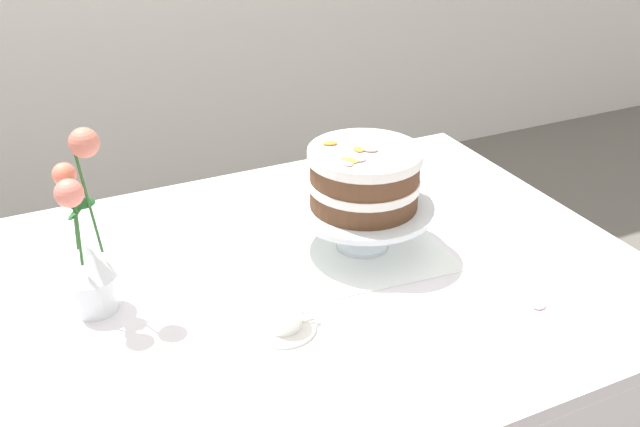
{
  "coord_description": "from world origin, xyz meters",
  "views": [
    {
      "loc": [
        -0.45,
        -1.09,
        1.52
      ],
      "look_at": [
        0.07,
        0.01,
        0.86
      ],
      "focal_mm": 40.32,
      "sensor_mm": 36.0,
      "label": 1
    }
  ],
  "objects_px": {
    "layer_cake": "(364,177)",
    "flower_vase": "(87,251)",
    "dining_table": "(295,323)",
    "cake_stand": "(363,212)",
    "teacup": "(284,318)"
  },
  "relations": [
    {
      "from": "cake_stand",
      "to": "teacup",
      "type": "xyz_separation_m",
      "value": [
        -0.26,
        -0.19,
        -0.06
      ]
    },
    {
      "from": "dining_table",
      "to": "flower_vase",
      "type": "height_order",
      "value": "flower_vase"
    },
    {
      "from": "layer_cake",
      "to": "flower_vase",
      "type": "height_order",
      "value": "flower_vase"
    },
    {
      "from": "teacup",
      "to": "layer_cake",
      "type": "bearing_deg",
      "value": 36.07
    },
    {
      "from": "layer_cake",
      "to": "flower_vase",
      "type": "distance_m",
      "value": 0.55
    },
    {
      "from": "layer_cake",
      "to": "cake_stand",
      "type": "bearing_deg",
      "value": 20.99
    },
    {
      "from": "cake_stand",
      "to": "flower_vase",
      "type": "xyz_separation_m",
      "value": [
        -0.54,
        0.01,
        0.04
      ]
    },
    {
      "from": "dining_table",
      "to": "teacup",
      "type": "height_order",
      "value": "teacup"
    },
    {
      "from": "flower_vase",
      "to": "dining_table",
      "type": "bearing_deg",
      "value": -12.86
    },
    {
      "from": "teacup",
      "to": "cake_stand",
      "type": "bearing_deg",
      "value": 36.06
    },
    {
      "from": "cake_stand",
      "to": "flower_vase",
      "type": "height_order",
      "value": "flower_vase"
    },
    {
      "from": "dining_table",
      "to": "flower_vase",
      "type": "distance_m",
      "value": 0.43
    },
    {
      "from": "dining_table",
      "to": "cake_stand",
      "type": "relative_size",
      "value": 4.83
    },
    {
      "from": "dining_table",
      "to": "cake_stand",
      "type": "bearing_deg",
      "value": 20.11
    },
    {
      "from": "layer_cake",
      "to": "teacup",
      "type": "bearing_deg",
      "value": -143.93
    }
  ]
}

